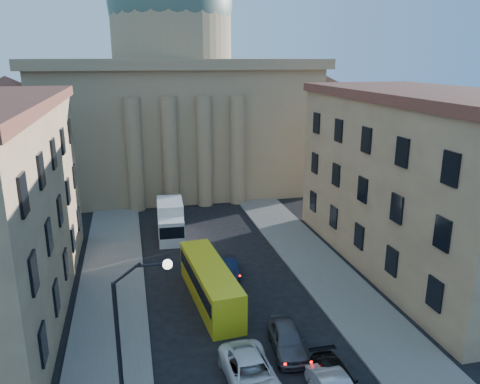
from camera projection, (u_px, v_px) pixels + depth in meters
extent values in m
cube|color=#615F59|center=(110.00, 325.00, 31.05)|extent=(5.00, 60.00, 0.15)
cube|color=#615F59|center=(346.00, 296.00, 34.84)|extent=(5.00, 60.00, 0.15)
cube|color=#8C7456|center=(175.00, 125.00, 66.27)|extent=(34.00, 26.00, 16.00)
cube|color=#8C7456|center=(173.00, 63.00, 63.94)|extent=(35.50, 27.50, 1.20)
cylinder|color=#8C7456|center=(172.00, 36.00, 62.94)|extent=(16.00, 16.00, 8.00)
sphere|color=#445C53|center=(170.00, 4.00, 61.84)|extent=(16.40, 16.40, 16.40)
cube|color=#8C7456|center=(15.00, 151.00, 60.40)|extent=(13.00, 13.00, 11.00)
cone|color=brown|center=(7.00, 92.00, 58.33)|extent=(26.02, 26.02, 4.00)
cube|color=#8C7456|center=(318.00, 139.00, 69.78)|extent=(13.00, 13.00, 11.00)
cone|color=brown|center=(321.00, 87.00, 67.70)|extent=(26.02, 26.02, 4.00)
cylinder|color=#8C7456|center=(135.00, 155.00, 53.01)|extent=(1.80, 1.80, 13.00)
cylinder|color=#8C7456|center=(170.00, 153.00, 53.90)|extent=(1.80, 1.80, 13.00)
cylinder|color=#8C7456|center=(204.00, 152.00, 54.79)|extent=(1.80, 1.80, 13.00)
cylinder|color=#8C7456|center=(237.00, 150.00, 55.68)|extent=(1.80, 1.80, 13.00)
cube|color=tan|center=(424.00, 185.00, 38.56)|extent=(11.00, 26.00, 14.00)
cube|color=brown|center=(434.00, 95.00, 36.54)|extent=(11.60, 26.60, 0.80)
cylinder|color=black|center=(120.00, 364.00, 20.84)|extent=(0.20, 0.20, 8.00)
cylinder|color=black|center=(126.00, 274.00, 19.76)|extent=(1.30, 0.12, 0.96)
cylinder|color=black|center=(150.00, 265.00, 19.90)|extent=(1.30, 0.12, 0.12)
sphere|color=white|center=(167.00, 264.00, 20.08)|extent=(0.44, 0.44, 0.44)
imported|color=silver|center=(251.00, 374.00, 25.13)|extent=(2.78, 5.74, 1.57)
imported|color=black|center=(337.00, 381.00, 24.71)|extent=(1.96, 4.63, 1.33)
imported|color=#46464A|center=(287.00, 339.00, 28.21)|extent=(2.40, 4.84, 1.59)
imported|color=black|center=(229.00, 267.00, 38.25)|extent=(1.68, 3.98, 1.28)
cube|color=gold|center=(210.00, 283.00, 33.83)|extent=(3.12, 10.22, 2.84)
cube|color=black|center=(210.00, 278.00, 33.70)|extent=(3.13, 9.68, 1.01)
cylinder|color=black|center=(211.00, 324.00, 30.48)|extent=(0.35, 0.93, 0.91)
cylinder|color=black|center=(238.00, 319.00, 31.03)|extent=(0.35, 0.93, 0.91)
cylinder|color=black|center=(187.00, 276.00, 37.16)|extent=(0.35, 0.93, 0.91)
cylinder|color=black|center=(210.00, 273.00, 37.71)|extent=(0.35, 0.93, 0.91)
cube|color=silver|center=(172.00, 232.00, 44.39)|extent=(2.52, 2.62, 2.49)
cube|color=black|center=(172.00, 233.00, 43.18)|extent=(2.29, 0.25, 1.14)
cube|color=silver|center=(170.00, 216.00, 46.88)|extent=(2.73, 4.49, 3.22)
cylinder|color=black|center=(161.00, 242.00, 44.04)|extent=(0.34, 0.95, 0.93)
cylinder|color=black|center=(183.00, 240.00, 44.39)|extent=(0.34, 0.95, 0.93)
cylinder|color=black|center=(160.00, 226.00, 47.96)|extent=(0.34, 0.95, 0.93)
cylinder|color=black|center=(181.00, 225.00, 48.32)|extent=(0.34, 0.95, 0.93)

